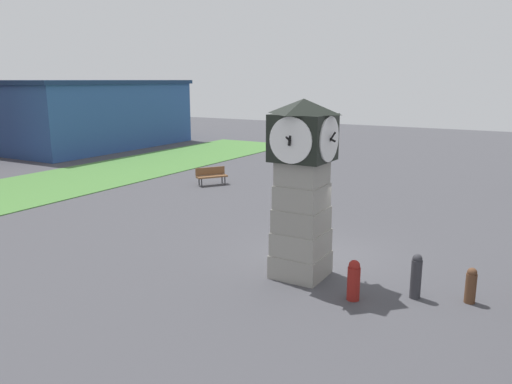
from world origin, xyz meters
name	(u,v)px	position (x,y,z in m)	size (l,w,h in m)	color
ground_plane	(322,257)	(0.00, 0.00, 0.00)	(90.00, 90.00, 0.00)	#424247
clock_tower	(302,185)	(-1.66, -0.06, 2.57)	(1.94, 1.91, 4.87)	gray
bollard_mid_row	(471,285)	(-1.13, -4.39, 0.46)	(0.26, 0.26, 0.90)	brown
bollard_far_row	(416,276)	(-1.53, -3.17, 0.59)	(0.27, 0.27, 1.16)	#333338
bollard_end_row	(354,280)	(-2.43, -1.88, 0.52)	(0.32, 0.32, 1.04)	maroon
bench	(211,175)	(7.11, 9.29, 0.52)	(1.63, 1.32, 0.90)	brown
storefront_low_left	(83,113)	(14.54, 27.47, 2.66)	(15.39, 11.18, 5.31)	#2D5193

